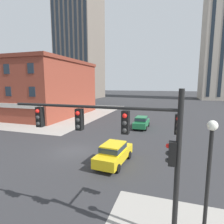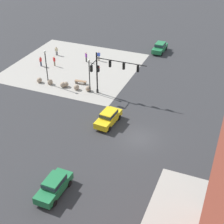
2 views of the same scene
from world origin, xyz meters
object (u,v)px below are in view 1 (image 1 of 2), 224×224
Objects in this scene: traffic_signal_main at (134,143)px; car_cross_eastbound at (141,122)px; street_lamp_corner_near at (209,171)px; car_main_southbound_far at (114,152)px.

traffic_signal_main is 19.43m from car_cross_eastbound.
car_cross_eastbound is (-5.32, 18.98, -2.28)m from street_lamp_corner_near.
traffic_signal_main is 1.60× the size of car_main_southbound_far.
street_lamp_corner_near reaches higher than car_main_southbound_far.
car_main_southbound_far is (-2.82, 6.38, -3.07)m from traffic_signal_main.
car_cross_eastbound is at bearing 97.77° from traffic_signal_main.
street_lamp_corner_near is 19.84m from car_cross_eastbound.
traffic_signal_main is at bearing -179.35° from street_lamp_corner_near.
traffic_signal_main is 7.62m from car_main_southbound_far.
street_lamp_corner_near is 1.12× the size of car_main_southbound_far.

